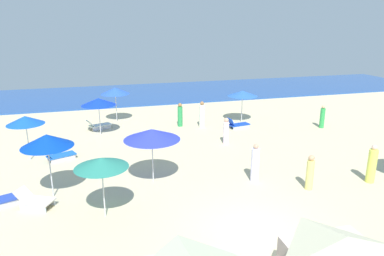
# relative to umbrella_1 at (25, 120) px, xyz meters

# --- Properties ---
(ground_plane) EXTENTS (60.00, 60.00, 0.00)m
(ground_plane) POSITION_rel_umbrella_1_xyz_m (8.11, -9.14, -2.07)
(ground_plane) COLOR beige
(ocean) EXTENTS (60.00, 10.55, 0.12)m
(ocean) POSITION_rel_umbrella_1_xyz_m (8.11, 15.58, -2.01)
(ocean) COLOR #234C99
(ocean) RESTS_ON ground_plane
(umbrella_1) EXTENTS (1.81, 1.81, 2.29)m
(umbrella_1) POSITION_rel_umbrella_1_xyz_m (0.00, 0.00, 0.00)
(umbrella_1) COLOR silver
(umbrella_1) RESTS_ON ground_plane
(lounge_chair_1_0) EXTENTS (1.60, 1.14, 0.63)m
(lounge_chair_1_0) POSITION_rel_umbrella_1_xyz_m (1.44, -0.48, -1.84)
(lounge_chair_1_0) COLOR silver
(lounge_chair_1_0) RESTS_ON ground_plane
(umbrella_2) EXTENTS (1.95, 1.95, 2.41)m
(umbrella_2) POSITION_rel_umbrella_1_xyz_m (4.81, 6.18, 0.11)
(umbrella_2) COLOR silver
(umbrella_2) RESTS_ON ground_plane
(umbrella_3) EXTENTS (1.88, 1.88, 2.25)m
(umbrella_3) POSITION_rel_umbrella_1_xyz_m (3.40, -6.72, -0.00)
(umbrella_3) COLOR silver
(umbrella_3) RESTS_ON ground_plane
(umbrella_4) EXTENTS (2.08, 2.08, 2.20)m
(umbrella_4) POSITION_rel_umbrella_1_xyz_m (13.23, 3.78, -0.06)
(umbrella_4) COLOR silver
(umbrella_4) RESTS_ON ground_plane
(lounge_chair_4_0) EXTENTS (1.59, 0.86, 0.73)m
(lounge_chair_4_0) POSITION_rel_umbrella_1_xyz_m (12.35, 2.39, -1.83)
(lounge_chair_4_0) COLOR silver
(lounge_chair_4_0) RESTS_ON ground_plane
(umbrella_5) EXTENTS (2.08, 2.08, 2.29)m
(umbrella_5) POSITION_rel_umbrella_1_xyz_m (3.60, 3.39, 0.00)
(umbrella_5) COLOR silver
(umbrella_5) RESTS_ON ground_plane
(lounge_chair_5_0) EXTENTS (1.64, 1.09, 0.70)m
(lounge_chair_5_0) POSITION_rel_umbrella_1_xyz_m (3.51, 4.59, -1.81)
(lounge_chair_5_0) COLOR silver
(lounge_chair_5_0) RESTS_ON ground_plane
(umbrella_6) EXTENTS (2.39, 2.39, 2.42)m
(umbrella_6) POSITION_rel_umbrella_1_xyz_m (5.56, -4.37, 0.12)
(umbrella_6) COLOR silver
(umbrella_6) RESTS_ON ground_plane
(umbrella_7) EXTENTS (1.98, 1.98, 2.61)m
(umbrella_7) POSITION_rel_umbrella_1_xyz_m (1.47, -4.58, 0.29)
(umbrella_7) COLOR silver
(umbrella_7) RESTS_ON ground_plane
(lounge_chair_7_0) EXTENTS (1.51, 1.22, 0.72)m
(lounge_chair_7_0) POSITION_rel_umbrella_1_xyz_m (0.89, -5.33, -1.78)
(lounge_chair_7_0) COLOR silver
(lounge_chair_7_0) RESTS_ON ground_plane
(lounge_chair_7_1) EXTENTS (1.59, 1.12, 0.68)m
(lounge_chair_7_1) POSITION_rel_umbrella_1_xyz_m (-0.19, -4.80, -1.82)
(lounge_chair_7_1) COLOR silver
(lounge_chair_7_1) RESTS_ON ground_plane
(beachgoer_0) EXTENTS (0.49, 0.49, 1.75)m
(beachgoer_0) POSITION_rel_umbrella_1_xyz_m (10.14, 3.19, -1.26)
(beachgoer_0) COLOR white
(beachgoer_0) RESTS_ON ground_plane
(beachgoer_1) EXTENTS (0.43, 0.43, 1.55)m
(beachgoer_1) POSITION_rel_umbrella_1_xyz_m (10.43, -0.45, -1.33)
(beachgoer_1) COLOR white
(beachgoer_1) RESTS_ON ground_plane
(beachgoer_2) EXTENTS (0.50, 0.50, 1.72)m
(beachgoer_2) POSITION_rel_umbrella_1_xyz_m (9.85, -5.46, -1.27)
(beachgoer_2) COLOR white
(beachgoer_2) RESTS_ON ground_plane
(beachgoer_3) EXTENTS (0.45, 0.45, 1.58)m
(beachgoer_3) POSITION_rel_umbrella_1_xyz_m (8.80, 3.83, -1.32)
(beachgoer_3) COLOR #2B934D
(beachgoer_3) RESTS_ON ground_plane
(beachgoer_4) EXTENTS (0.39, 0.39, 1.52)m
(beachgoer_4) POSITION_rel_umbrella_1_xyz_m (17.71, 0.93, -1.35)
(beachgoer_4) COLOR green
(beachgoer_4) RESTS_ON ground_plane
(beachgoer_5) EXTENTS (0.49, 0.49, 1.72)m
(beachgoer_5) POSITION_rel_umbrella_1_xyz_m (14.66, -6.91, -1.27)
(beachgoer_5) COLOR #EBF25C
(beachgoer_5) RESTS_ON ground_plane
(beachgoer_6) EXTENTS (0.34, 0.34, 1.51)m
(beachgoer_6) POSITION_rel_umbrella_1_xyz_m (11.70, -6.79, -1.35)
(beachgoer_6) COLOR #EBDF77
(beachgoer_6) RESTS_ON ground_plane
(cooler_box_0) EXTENTS (0.64, 0.62, 0.38)m
(cooler_box_0) POSITION_rel_umbrella_1_xyz_m (5.95, 1.19, -1.88)
(cooler_box_0) COLOR silver
(cooler_box_0) RESTS_ON ground_plane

